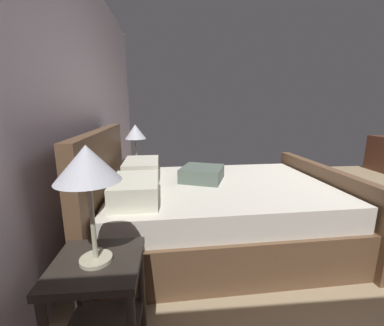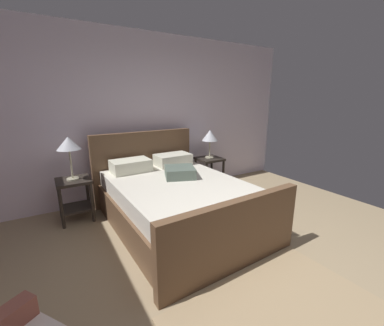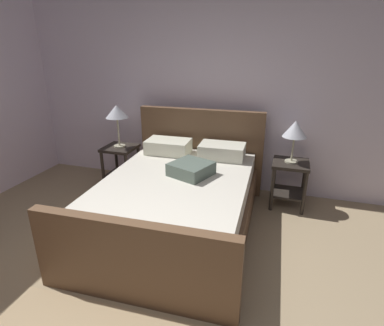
{
  "view_description": "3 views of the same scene",
  "coord_description": "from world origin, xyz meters",
  "px_view_note": "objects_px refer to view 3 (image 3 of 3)",
  "views": [
    {
      "loc": [
        -2.49,
        2.08,
        1.36
      ],
      "look_at": [
        -0.4,
        1.89,
        0.89
      ],
      "focal_mm": 23.29,
      "sensor_mm": 36.0,
      "label": 1
    },
    {
      "loc": [
        -1.58,
        -1.17,
        1.68
      ],
      "look_at": [
        -0.01,
        1.46,
        0.88
      ],
      "focal_mm": 23.15,
      "sensor_mm": 36.0,
      "label": 2
    },
    {
      "loc": [
        0.93,
        -1.3,
        1.99
      ],
      "look_at": [
        -0.08,
        1.91,
        0.7
      ],
      "focal_mm": 29.41,
      "sensor_mm": 36.0,
      "label": 3
    }
  ],
  "objects_px": {
    "nightstand_left": "(121,160)",
    "table_lamp_right": "(295,130)",
    "bed": "(178,200)",
    "table_lamp_left": "(117,113)",
    "nightstand_right": "(289,177)"
  },
  "relations": [
    {
      "from": "nightstand_right",
      "to": "nightstand_left",
      "type": "relative_size",
      "value": 1.0
    },
    {
      "from": "nightstand_right",
      "to": "nightstand_left",
      "type": "bearing_deg",
      "value": -177.91
    },
    {
      "from": "bed",
      "to": "table_lamp_left",
      "type": "height_order",
      "value": "table_lamp_left"
    },
    {
      "from": "bed",
      "to": "nightstand_right",
      "type": "distance_m",
      "value": 1.48
    },
    {
      "from": "bed",
      "to": "nightstand_left",
      "type": "xyz_separation_m",
      "value": [
        -1.17,
        0.82,
        0.06
      ]
    },
    {
      "from": "table_lamp_left",
      "to": "nightstand_right",
      "type": "bearing_deg",
      "value": 2.09
    },
    {
      "from": "bed",
      "to": "table_lamp_right",
      "type": "distance_m",
      "value": 1.62
    },
    {
      "from": "table_lamp_left",
      "to": "nightstand_left",
      "type": "bearing_deg",
      "value": -45.0
    },
    {
      "from": "nightstand_right",
      "to": "table_lamp_right",
      "type": "bearing_deg",
      "value": 63.43
    },
    {
      "from": "nightstand_left",
      "to": "bed",
      "type": "bearing_deg",
      "value": -34.85
    },
    {
      "from": "bed",
      "to": "nightstand_left",
      "type": "distance_m",
      "value": 1.43
    },
    {
      "from": "nightstand_left",
      "to": "table_lamp_right",
      "type": "bearing_deg",
      "value": 2.09
    },
    {
      "from": "bed",
      "to": "nightstand_left",
      "type": "bearing_deg",
      "value": 145.15
    },
    {
      "from": "nightstand_left",
      "to": "table_lamp_left",
      "type": "bearing_deg",
      "value": 135.0
    },
    {
      "from": "table_lamp_right",
      "to": "nightstand_left",
      "type": "relative_size",
      "value": 0.87
    }
  ]
}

